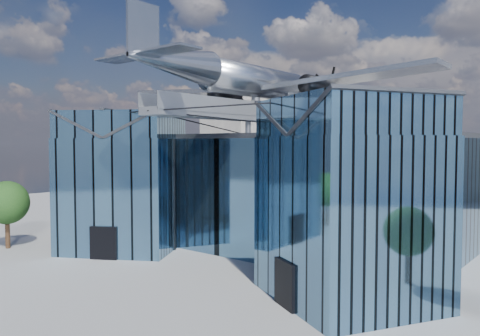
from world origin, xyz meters
The scene contains 5 objects.
ground_plane centered at (0.00, 0.00, 0.00)m, with size 120.00×120.00×0.00m, color gray.
museum centered at (0.00, 5.82, 5.54)m, with size 32.88×24.50×17.60m.
bg_towers centered at (1.45, 50.49, 10.01)m, with size 77.00×24.50×26.00m.
tree_plaza_w centered at (-18.37, -7.38, 3.96)m, with size 4.38×4.38×5.85m.
tree_side_w centered at (-22.38, 3.54, 3.74)m, with size 3.73×3.73×5.53m.
Camera 1 is at (22.60, -25.85, 9.08)m, focal length 35.00 mm.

